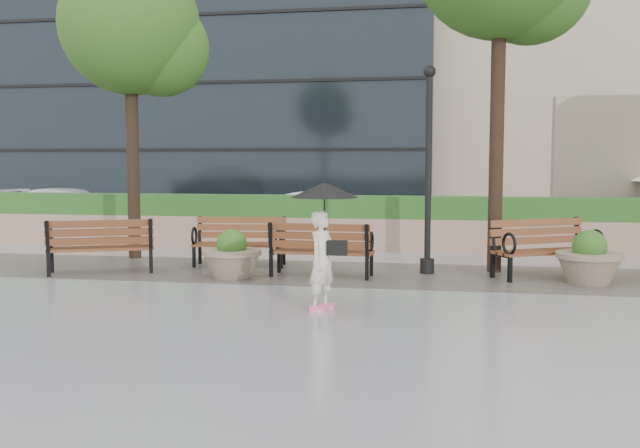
% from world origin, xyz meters
% --- Properties ---
extents(ground, '(100.00, 100.00, 0.00)m').
position_xyz_m(ground, '(0.00, 0.00, 0.00)').
color(ground, gray).
rests_on(ground, ground).
extents(cobble_strip, '(28.00, 3.20, 0.01)m').
position_xyz_m(cobble_strip, '(0.00, 3.00, 0.01)').
color(cobble_strip, '#383330').
rests_on(cobble_strip, ground).
extents(hedge_wall, '(24.00, 0.80, 1.35)m').
position_xyz_m(hedge_wall, '(0.00, 7.00, 0.66)').
color(hedge_wall, '#A07A67').
rests_on(hedge_wall, ground).
extents(asphalt_street, '(40.00, 7.00, 0.00)m').
position_xyz_m(asphalt_street, '(0.00, 11.00, 0.00)').
color(asphalt_street, black).
rests_on(asphalt_street, ground).
extents(bench_0, '(2.15, 1.56, 1.08)m').
position_xyz_m(bench_0, '(-5.08, 2.17, 0.32)').
color(bench_0, brown).
rests_on(bench_0, ground).
extents(bench_1, '(2.00, 0.98, 1.03)m').
position_xyz_m(bench_1, '(-2.66, 3.57, 0.31)').
color(bench_1, brown).
rests_on(bench_1, ground).
extents(bench_2, '(1.99, 0.87, 1.05)m').
position_xyz_m(bench_2, '(-0.72, 2.52, 0.31)').
color(bench_2, brown).
rests_on(bench_2, ground).
extents(bench_3, '(2.17, 1.71, 1.10)m').
position_xyz_m(bench_3, '(3.49, 3.21, 0.33)').
color(bench_3, brown).
rests_on(bench_3, ground).
extents(planter_left, '(1.12, 1.12, 0.94)m').
position_xyz_m(planter_left, '(-2.36, 2.07, 0.37)').
color(planter_left, '#7F6B56').
rests_on(planter_left, ground).
extents(planter_right, '(1.18, 1.18, 0.99)m').
position_xyz_m(planter_right, '(4.18, 2.61, 0.39)').
color(planter_right, '#7F6B56').
rests_on(planter_right, ground).
extents(lamppost, '(0.28, 0.28, 4.06)m').
position_xyz_m(lamppost, '(1.27, 3.28, 1.79)').
color(lamppost, black).
rests_on(lamppost, ground).
extents(tree_0, '(3.25, 3.12, 6.82)m').
position_xyz_m(tree_0, '(-5.26, 4.49, 5.11)').
color(tree_0, black).
rests_on(tree_0, ground).
extents(car_left, '(4.84, 2.19, 1.37)m').
position_xyz_m(car_left, '(-10.06, 9.83, 0.69)').
color(car_left, silver).
rests_on(car_left, ground).
extents(car_right, '(4.05, 1.54, 1.32)m').
position_xyz_m(car_right, '(-2.04, 9.99, 0.66)').
color(car_right, silver).
rests_on(car_right, ground).
extents(pedestrian, '(1.03, 1.03, 1.90)m').
position_xyz_m(pedestrian, '(-0.15, -0.49, 1.16)').
color(pedestrian, beige).
rests_on(pedestrian, ground).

